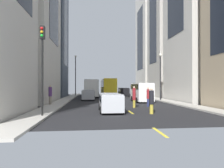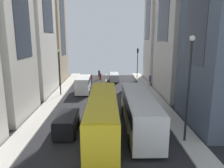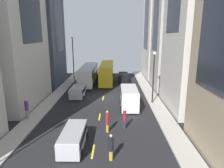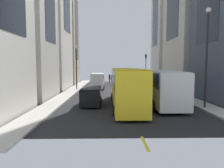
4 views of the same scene
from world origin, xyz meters
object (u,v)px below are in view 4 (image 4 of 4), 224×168
pedestrian_walking_far (103,80)px  pedestrian_waiting_curb (110,78)px  streetcar_yellow (126,84)px  pedestrian_crossing_mid (112,79)px  car_silver_0 (124,80)px  car_silver_1 (146,86)px  car_black_2 (91,95)px  pedestrian_crossing_near (160,80)px  delivery_van_white (98,80)px  traffic_light_near_corner (146,63)px  city_bus_white (158,84)px

pedestrian_walking_far → pedestrian_waiting_curb: (-1.25, -5.17, -0.03)m
streetcar_yellow → pedestrian_crossing_mid: streetcar_yellow is taller
car_silver_0 → car_silver_1: 14.02m
pedestrian_crossing_mid → car_black_2: bearing=-44.3°
pedestrian_crossing_near → streetcar_yellow: bearing=-157.6°
delivery_van_white → pedestrian_crossing_mid: (-2.53, -6.74, -0.36)m
car_silver_0 → traffic_light_near_corner: traffic_light_near_corner is taller
streetcar_yellow → pedestrian_crossing_near: 20.66m
city_bus_white → pedestrian_crossing_mid: size_ratio=5.43×
delivery_van_white → car_silver_1: 8.60m
traffic_light_near_corner → delivery_van_white: bearing=49.6°
delivery_van_white → pedestrian_crossing_mid: delivery_van_white is taller
pedestrian_walking_far → traffic_light_near_corner: 11.72m
car_silver_0 → traffic_light_near_corner: bearing=-152.4°
car_black_2 → traffic_light_near_corner: (-10.18, -26.80, 3.47)m
pedestrian_crossing_near → traffic_light_near_corner: 8.91m
delivery_van_white → car_silver_1: bearing=149.0°
pedestrian_crossing_mid → delivery_van_white: bearing=-58.4°
streetcar_yellow → delivery_van_white: (3.44, -15.17, -0.61)m
car_black_2 → pedestrian_waiting_curb: 25.95m
delivery_van_white → car_black_2: (-0.10, 14.72, -0.49)m
traffic_light_near_corner → car_black_2: bearing=69.2°
streetcar_yellow → pedestrian_crossing_mid: bearing=-87.6°
city_bus_white → pedestrian_crossing_near: size_ratio=5.51×
car_silver_0 → traffic_light_near_corner: (-5.06, -2.65, 3.57)m
delivery_van_white → car_black_2: size_ratio=1.24×
car_silver_0 → pedestrian_crossing_mid: (2.69, 2.70, 0.23)m
city_bus_white → pedestrian_crossing_near: (-4.55, -17.56, -0.73)m
city_bus_white → pedestrian_waiting_curb: city_bus_white is taller
pedestrian_walking_far → pedestrian_waiting_curb: size_ratio=1.00×
streetcar_yellow → pedestrian_walking_far: bearing=-83.0°
traffic_light_near_corner → city_bus_white: bearing=82.5°
city_bus_white → car_silver_0: size_ratio=2.64×
city_bus_white → delivery_van_white: city_bus_white is taller
delivery_van_white → pedestrian_waiting_curb: delivery_van_white is taller
streetcar_yellow → car_black_2: 3.54m
streetcar_yellow → city_bus_white: bearing=-157.0°
delivery_van_white → pedestrian_walking_far: delivery_van_white is taller
car_black_2 → pedestrian_crossing_mid: (-2.43, -21.46, 0.13)m
car_black_2 → streetcar_yellow: bearing=172.3°
city_bus_white → pedestrian_crossing_mid: bearing=-77.9°
pedestrian_crossing_near → traffic_light_near_corner: size_ratio=0.34×
delivery_van_white → pedestrian_walking_far: 6.06m
city_bus_white → delivery_van_white: 15.35m
pedestrian_crossing_mid → traffic_light_near_corner: 9.99m
car_silver_1 → pedestrian_waiting_curb: pedestrian_waiting_curb is taller
car_silver_0 → car_black_2: 24.69m
pedestrian_crossing_mid → car_silver_1: bearing=-14.4°
pedestrian_crossing_near → car_silver_0: bearing=93.4°
car_silver_0 → pedestrian_crossing_near: pedestrian_crossing_near is taller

